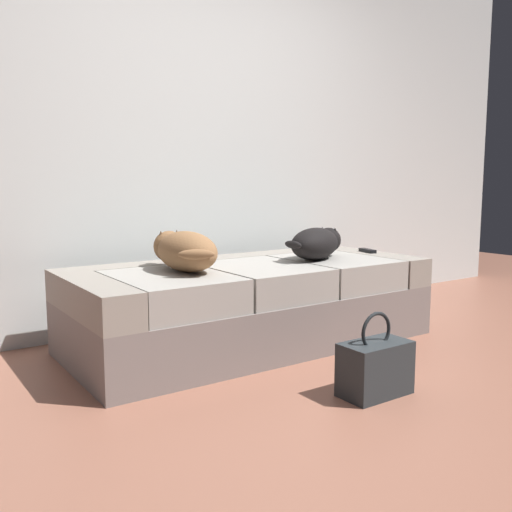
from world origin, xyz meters
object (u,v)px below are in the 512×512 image
(dog_dark, at_px, (317,243))
(handbag, at_px, (375,367))
(couch, at_px, (251,304))
(dog_tan, at_px, (184,250))
(tv_remote, at_px, (367,251))

(dog_dark, bearing_deg, handbag, -115.85)
(couch, xyz_separation_m, dog_tan, (-0.44, -0.01, 0.35))
(dog_tan, distance_m, handbag, 1.16)
(handbag, bearing_deg, dog_dark, 64.15)
(couch, height_order, tv_remote, tv_remote)
(dog_dark, relative_size, handbag, 1.45)
(dog_tan, relative_size, tv_remote, 4.20)
(handbag, bearing_deg, couch, 89.96)
(dog_dark, distance_m, tv_remote, 0.51)
(couch, xyz_separation_m, tv_remote, (0.95, -0.01, 0.25))
(dog_tan, bearing_deg, handbag, -65.84)
(tv_remote, xyz_separation_m, handbag, (-0.95, -0.98, -0.36))
(dog_tan, xyz_separation_m, tv_remote, (1.38, 0.00, -0.10))
(tv_remote, height_order, handbag, tv_remote)
(dog_tan, bearing_deg, dog_dark, -3.79)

